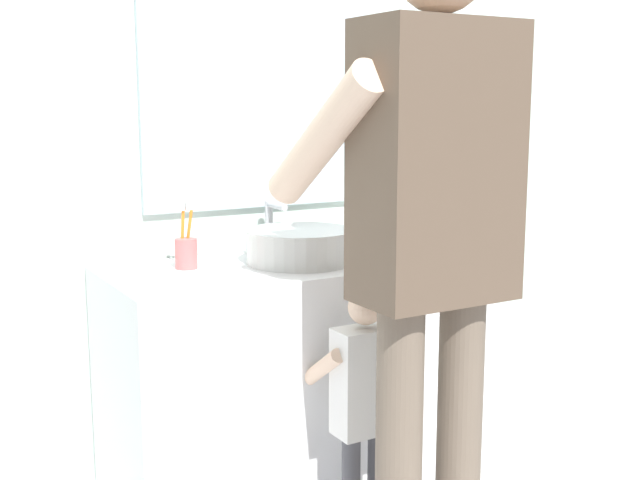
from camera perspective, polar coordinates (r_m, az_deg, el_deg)
back_wall at (r=2.88m, az=-4.79°, el=10.22°), size 4.40×0.10×2.70m
vanity_cabinet at (r=2.75m, az=-1.60°, el=-9.83°), size 1.25×0.54×0.81m
sink_basin at (r=2.61m, az=-1.43°, el=-0.39°), size 0.35×0.35×0.11m
faucet at (r=2.79m, az=-3.53°, el=0.76°), size 0.18×0.14×0.18m
toothbrush_cup at (r=2.56m, az=-9.48°, el=-0.81°), size 0.07×0.07×0.21m
soap_bottle at (r=2.80m, az=5.10°, el=0.48°), size 0.06×0.06×0.16m
child_toddler at (r=2.40m, az=3.09°, el=-10.98°), size 0.25×0.25×0.80m
adult_parent at (r=2.09m, az=7.91°, el=2.44°), size 0.55×0.57×1.77m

